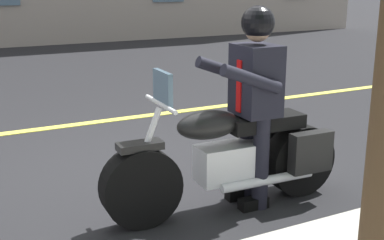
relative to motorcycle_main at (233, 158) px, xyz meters
The scene contains 4 objects.
ground_plane 1.37m from the motorcycle_main, 70.14° to the right, with size 80.00×80.00×0.00m, color black.
lane_center_stripe 3.28m from the motorcycle_main, 82.21° to the right, with size 60.00×0.16×0.01m, color #E5DB4C.
motorcycle_main is the anchor object (origin of this frame).
rider_main 0.61m from the motorcycle_main, behind, with size 0.63×0.56×1.74m.
Camera 1 is at (1.81, 4.78, 1.95)m, focal length 48.22 mm.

